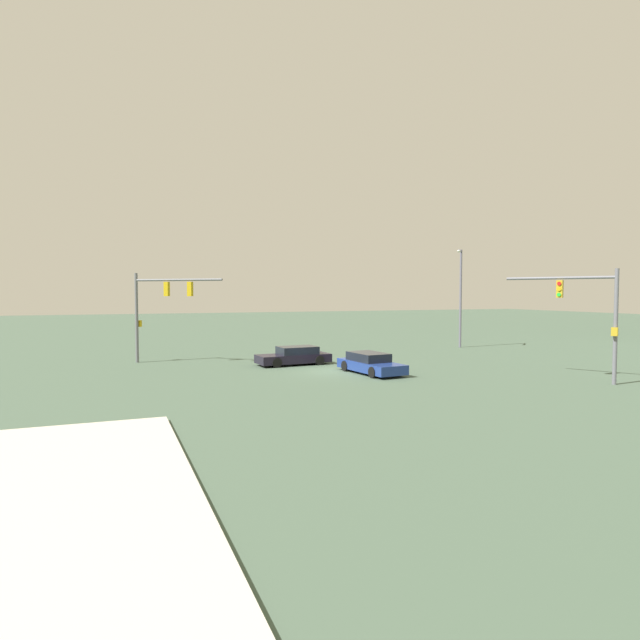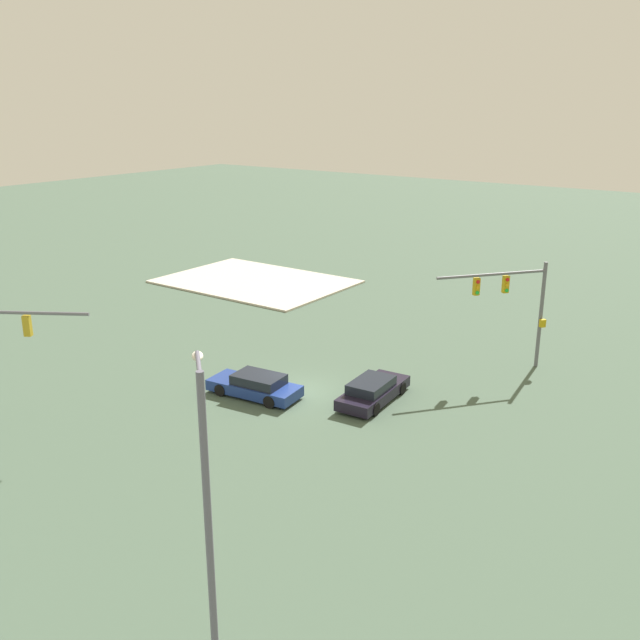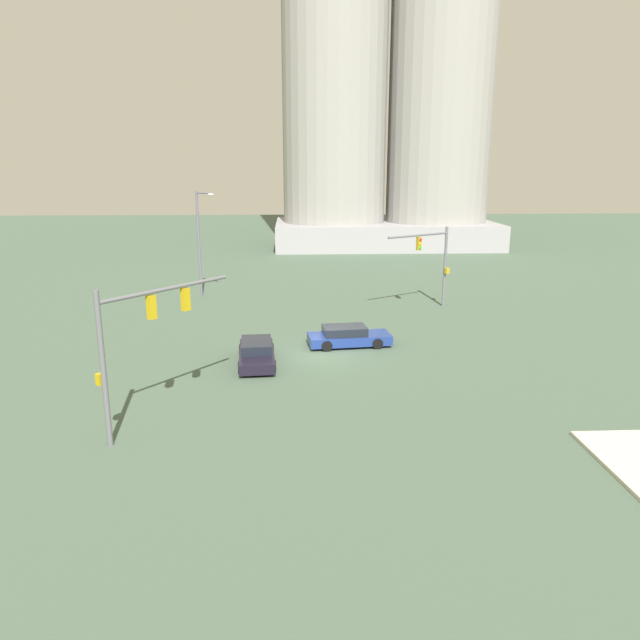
% 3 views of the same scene
% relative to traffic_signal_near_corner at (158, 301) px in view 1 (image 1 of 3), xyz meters
% --- Properties ---
extents(ground_plane, '(196.15, 196.15, 0.00)m').
position_rel_traffic_signal_near_corner_xyz_m(ground_plane, '(7.62, 9.54, -4.21)').
color(ground_plane, '#435746').
extents(traffic_signal_near_corner, '(4.50, 5.21, 6.10)m').
position_rel_traffic_signal_near_corner_xyz_m(traffic_signal_near_corner, '(0.00, 0.00, 0.00)').
color(traffic_signal_near_corner, '#5C5E64').
rests_on(traffic_signal_near_corner, ground).
extents(traffic_signal_opposite_side, '(5.18, 3.09, 6.02)m').
position_rel_traffic_signal_near_corner_xyz_m(traffic_signal_opposite_side, '(16.46, 20.56, -0.21)').
color(traffic_signal_opposite_side, slate).
rests_on(traffic_signal_opposite_side, ground).
extents(streetlamp_curved_arm, '(1.68, 1.57, 8.49)m').
position_rel_traffic_signal_near_corner_xyz_m(streetlamp_curved_arm, '(-1.31, 25.29, 0.65)').
color(streetlamp_curved_arm, slate).
rests_on(streetlamp_curved_arm, ground).
extents(sedan_car_approaching, '(2.19, 4.95, 1.21)m').
position_rel_traffic_signal_near_corner_xyz_m(sedan_car_approaching, '(4.03, 8.28, -3.64)').
color(sedan_car_approaching, black).
rests_on(sedan_car_approaching, ground).
extents(sedan_car_waiting_far, '(5.03, 2.39, 1.21)m').
position_rel_traffic_signal_near_corner_xyz_m(sedan_car_waiting_far, '(9.28, 11.22, -3.63)').
color(sedan_car_waiting_far, navy).
rests_on(sedan_car_waiting_far, ground).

